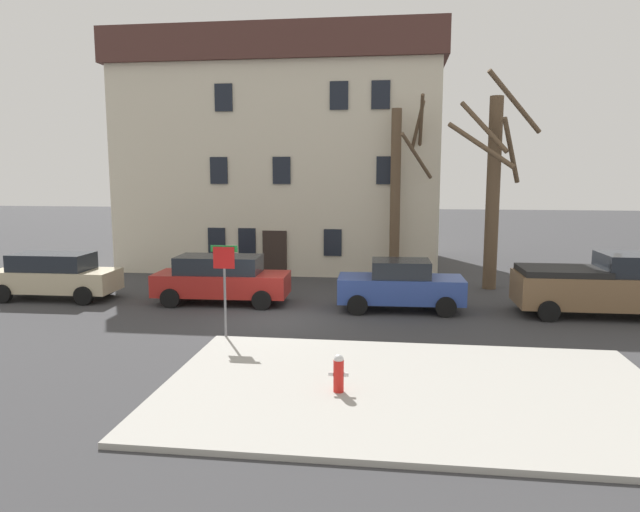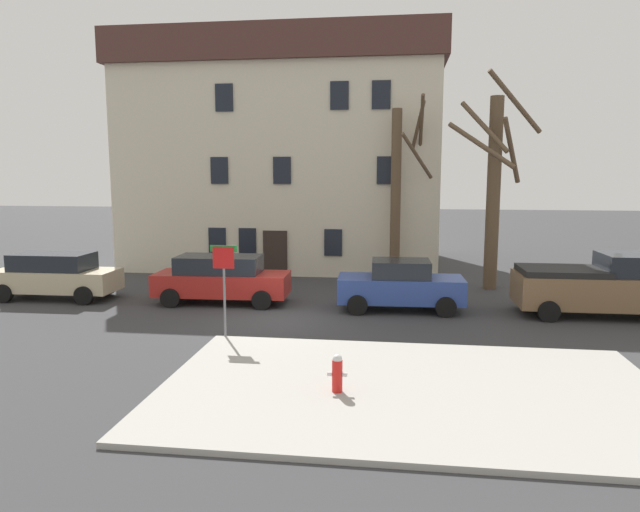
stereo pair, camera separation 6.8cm
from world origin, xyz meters
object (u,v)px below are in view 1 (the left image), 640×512
object	(u,v)px
car_beige_wagon	(55,275)
car_red_wagon	(221,279)
tree_bare_mid	(494,185)
pickup_truck_brown	(598,286)
fire_hydrant	(339,372)
building_main	(287,154)
tree_bare_near	(398,187)
car_blue_sedan	(401,285)
street_sign_pole	(224,274)

from	to	relation	value
car_beige_wagon	car_red_wagon	world-z (taller)	car_red_wagon
tree_bare_mid	car_red_wagon	size ratio (longest dim) A/B	1.75
pickup_truck_brown	car_red_wagon	bearing A→B (deg)	179.22
car_beige_wagon	pickup_truck_brown	distance (m)	19.24
pickup_truck_brown	fire_hydrant	world-z (taller)	pickup_truck_brown
building_main	tree_bare_mid	bearing A→B (deg)	-33.39
tree_bare_near	building_main	bearing A→B (deg)	137.92
car_beige_wagon	car_red_wagon	size ratio (longest dim) A/B	0.95
building_main	car_blue_sedan	bearing A→B (deg)	-60.57
building_main	car_beige_wagon	size ratio (longest dim) A/B	3.41
tree_bare_near	fire_hydrant	size ratio (longest dim) A/B	9.66
building_main	fire_hydrant	distance (m)	19.68
pickup_truck_brown	fire_hydrant	bearing A→B (deg)	-133.81
tree_bare_near	car_beige_wagon	xyz separation A→B (m)	(-12.66, -5.10, -3.20)
tree_bare_mid	car_red_wagon	bearing A→B (deg)	-158.77
tree_bare_near	car_red_wagon	size ratio (longest dim) A/B	1.61
fire_hydrant	building_main	bearing A→B (deg)	103.81
car_beige_wagon	street_sign_pole	distance (m)	9.14
car_beige_wagon	fire_hydrant	xyz separation A→B (m)	(11.46, -8.18, -0.36)
pickup_truck_brown	tree_bare_mid	bearing A→B (deg)	124.52
car_beige_wagon	car_blue_sedan	size ratio (longest dim) A/B	1.06
tree_bare_near	car_red_wagon	xyz separation A→B (m)	(-6.27, -4.99, -3.20)
building_main	car_red_wagon	world-z (taller)	building_main
car_blue_sedan	pickup_truck_brown	size ratio (longest dim) A/B	0.84
tree_bare_mid	car_blue_sedan	world-z (taller)	tree_bare_mid
tree_bare_mid	car_blue_sedan	distance (m)	6.46
tree_bare_mid	pickup_truck_brown	world-z (taller)	tree_bare_mid
car_blue_sedan	fire_hydrant	bearing A→B (deg)	-99.49
car_blue_sedan	fire_hydrant	size ratio (longest dim) A/B	5.32
tree_bare_near	street_sign_pole	size ratio (longest dim) A/B	2.90
car_beige_wagon	car_blue_sedan	world-z (taller)	car_blue_sedan
car_red_wagon	car_beige_wagon	bearing A→B (deg)	-179.05
car_red_wagon	car_blue_sedan	size ratio (longest dim) A/B	1.12
tree_bare_near	car_beige_wagon	size ratio (longest dim) A/B	1.71
building_main	fire_hydrant	bearing A→B (deg)	-76.19
building_main	car_blue_sedan	xyz separation A→B (m)	(5.88, -10.42, -4.79)
car_blue_sedan	fire_hydrant	distance (m)	8.15
car_blue_sedan	car_red_wagon	bearing A→B (deg)	177.76
building_main	tree_bare_near	world-z (taller)	building_main
pickup_truck_brown	street_sign_pole	bearing A→B (deg)	-158.80
tree_bare_near	tree_bare_mid	bearing A→B (deg)	-16.08
car_blue_sedan	street_sign_pole	distance (m)	6.61
tree_bare_mid	car_beige_wagon	world-z (taller)	tree_bare_mid
fire_hydrant	tree_bare_near	bearing A→B (deg)	84.83
car_blue_sedan	fire_hydrant	xyz separation A→B (m)	(-1.34, -8.03, -0.33)
street_sign_pole	building_main	bearing A→B (deg)	93.83
tree_bare_mid	street_sign_pole	world-z (taller)	tree_bare_mid
street_sign_pole	tree_bare_near	bearing A→B (deg)	63.57
building_main	fire_hydrant	size ratio (longest dim) A/B	19.31
car_beige_wagon	pickup_truck_brown	xyz separation A→B (m)	(19.24, -0.07, 0.11)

